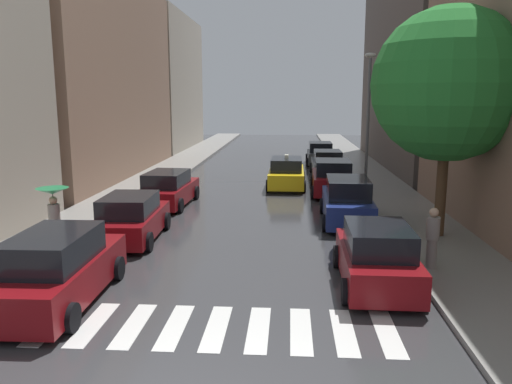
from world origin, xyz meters
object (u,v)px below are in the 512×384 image
object	(u,v)px
parked_car_right_fourth	(327,164)
pedestrian_foreground	(433,237)
parked_car_right_third	(332,178)
parked_car_left_second	(131,219)
pedestrian_by_kerb	(53,205)
parked_car_left_third	(168,189)
parked_car_right_nearest	(377,257)
parked_car_right_fifth	(320,154)
lamp_post_right	(368,111)
street_tree_right	(448,85)
parked_car_left_nearest	(58,270)
parked_car_right_second	(347,202)
taxi_midroad	(286,173)

from	to	relation	value
parked_car_right_fourth	pedestrian_foreground	size ratio (longest dim) A/B	2.38
pedestrian_foreground	parked_car_right_third	bearing A→B (deg)	-1.49
parked_car_left_second	pedestrian_foreground	bearing A→B (deg)	-108.05
parked_car_right_third	pedestrian_by_kerb	xyz separation A→B (m)	(-9.52, -10.52, 0.74)
parked_car_left_third	parked_car_right_fourth	bearing A→B (deg)	-37.25
parked_car_right_nearest	parked_car_right_fifth	distance (m)	24.23
parked_car_left_second	lamp_post_right	size ratio (longest dim) A/B	0.61
pedestrian_by_kerb	lamp_post_right	xyz separation A→B (m)	(11.38, 11.76, 2.59)
parked_car_right_fifth	street_tree_right	bearing A→B (deg)	-171.02
parked_car_left_nearest	parked_car_left_second	world-z (taller)	parked_car_left_nearest
parked_car_right_nearest	lamp_post_right	world-z (taller)	lamp_post_right
parked_car_right_second	pedestrian_by_kerb	bearing A→B (deg)	117.26
parked_car_right_third	pedestrian_by_kerb	world-z (taller)	pedestrian_by_kerb
parked_car_left_third	taxi_midroad	distance (m)	7.38
street_tree_right	parked_car_right_second	bearing A→B (deg)	143.44
parked_car_right_nearest	pedestrian_by_kerb	xyz separation A→B (m)	(-9.63, 2.20, 0.79)
parked_car_right_fourth	pedestrian_by_kerb	size ratio (longest dim) A/B	2.12
lamp_post_right	parked_car_right_nearest	bearing A→B (deg)	-97.11
parked_car_left_nearest	parked_car_left_second	distance (m)	5.46
parked_car_right_nearest	parked_car_right_fourth	size ratio (longest dim) A/B	1.00
parked_car_left_nearest	pedestrian_foreground	size ratio (longest dim) A/B	2.76
parked_car_right_second	lamp_post_right	size ratio (longest dim) A/B	0.67
parked_car_right_second	parked_car_right_fifth	distance (m)	17.45
parked_car_right_third	lamp_post_right	xyz separation A→B (m)	(1.85, 1.25, 3.33)
parked_car_left_third	parked_car_right_nearest	bearing A→B (deg)	-137.80
street_tree_right	parked_car_left_third	bearing A→B (deg)	155.59
parked_car_right_second	street_tree_right	world-z (taller)	street_tree_right
parked_car_right_fifth	street_tree_right	xyz separation A→B (m)	(2.96, -19.61, 4.49)
parked_car_right_fifth	pedestrian_foreground	world-z (taller)	pedestrian_foreground
parked_car_left_second	pedestrian_foreground	xyz separation A→B (m)	(9.41, -2.72, 0.31)
parked_car_right_nearest	taxi_midroad	world-z (taller)	taxi_midroad
parked_car_right_fourth	parked_car_right_fifth	size ratio (longest dim) A/B	0.96
parked_car_left_second	parked_car_right_third	size ratio (longest dim) A/B	0.97
parked_car_right_nearest	parked_car_right_third	size ratio (longest dim) A/B	0.94
taxi_midroad	parked_car_right_fourth	bearing A→B (deg)	-30.10
parked_car_left_second	parked_car_right_nearest	size ratio (longest dim) A/B	1.03
parked_car_right_fourth	parked_car_left_nearest	bearing A→B (deg)	158.68
parked_car_left_third	street_tree_right	world-z (taller)	street_tree_right
parked_car_left_second	parked_car_right_fifth	distance (m)	21.81
parked_car_right_second	taxi_midroad	bearing A→B (deg)	19.09
parked_car_left_second	lamp_post_right	distance (m)	14.30
parked_car_right_third	taxi_midroad	bearing A→B (deg)	53.20
pedestrian_by_kerb	parked_car_right_second	bearing A→B (deg)	-73.21
parked_car_right_fifth	lamp_post_right	world-z (taller)	lamp_post_right
parked_car_right_nearest	parked_car_left_third	bearing A→B (deg)	40.17
pedestrian_foreground	street_tree_right	world-z (taller)	street_tree_right
taxi_midroad	parked_car_left_third	bearing A→B (deg)	134.29
parked_car_right_third	parked_car_right_fifth	bearing A→B (deg)	1.28
parked_car_right_fourth	pedestrian_by_kerb	bearing A→B (deg)	149.28
parked_car_left_second	pedestrian_by_kerb	size ratio (longest dim) A/B	2.19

